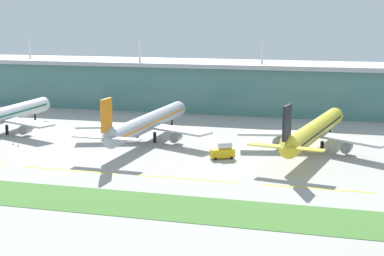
{
  "coord_description": "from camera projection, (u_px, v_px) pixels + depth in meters",
  "views": [
    {
      "loc": [
        38.19,
        -151.22,
        42.47
      ],
      "look_at": [
        -10.69,
        27.9,
        7.0
      ],
      "focal_mm": 55.3,
      "sensor_mm": 36.0,
      "label": 1
    }
  ],
  "objects": [
    {
      "name": "ground_plane",
      "position": [
        203.0,
        174.0,
        161.14
      ],
      "size": [
        600.0,
        600.0,
        0.0
      ],
      "primitive_type": "plane",
      "color": "#A8A59E"
    },
    {
      "name": "safety_cone_left_wingtip",
      "position": [
        18.0,
        145.0,
        194.49
      ],
      "size": [
        0.56,
        0.56,
        0.7
      ],
      "primitive_type": "cone",
      "color": "orange",
      "rests_on": "ground"
    },
    {
      "name": "grass_verge",
      "position": [
        170.0,
        207.0,
        132.83
      ],
      "size": [
        300.0,
        18.0,
        0.1
      ],
      "primitive_type": "cube",
      "color": "#477A33",
      "rests_on": "ground"
    },
    {
      "name": "airliner_far_middle",
      "position": [
        314.0,
        131.0,
        187.27
      ],
      "size": [
        48.06,
        70.63,
        18.9
      ],
      "color": "yellow",
      "rests_on": "ground"
    },
    {
      "name": "taxiway_stripe_mid_east",
      "position": [
        317.0,
        189.0,
        147.11
      ],
      "size": [
        28.0,
        0.7,
        0.04
      ],
      "primitive_type": "cube",
      "color": "yellow",
      "rests_on": "ground"
    },
    {
      "name": "safety_cone_nose_front",
      "position": [
        13.0,
        144.0,
        197.15
      ],
      "size": [
        0.56,
        0.56,
        0.7
      ],
      "primitive_type": "cone",
      "color": "orange",
      "rests_on": "ground"
    },
    {
      "name": "terminal_building",
      "position": [
        263.0,
        87.0,
        262.31
      ],
      "size": [
        288.0,
        34.0,
        30.98
      ],
      "color": "slate",
      "rests_on": "ground"
    },
    {
      "name": "airliner_near_middle",
      "position": [
        147.0,
        123.0,
        201.45
      ],
      "size": [
        48.75,
        72.05,
        18.9
      ],
      "color": "#ADB2BC",
      "rests_on": "ground"
    },
    {
      "name": "taxiway_stripe_centre",
      "position": [
        186.0,
        179.0,
        155.9
      ],
      "size": [
        28.0,
        0.7,
        0.04
      ],
      "primitive_type": "cube",
      "color": "yellow",
      "rests_on": "ground"
    },
    {
      "name": "fuel_truck",
      "position": [
        223.0,
        151.0,
        177.38
      ],
      "size": [
        7.55,
        5.79,
        4.95
      ],
      "color": "gold",
      "rests_on": "ground"
    },
    {
      "name": "airliner_nearest",
      "position": [
        1.0,
        116.0,
        214.62
      ],
      "size": [
        48.8,
        68.35,
        18.9
      ],
      "color": "silver",
      "rests_on": "ground"
    },
    {
      "name": "taxiway_stripe_mid_west",
      "position": [
        69.0,
        170.0,
        164.69
      ],
      "size": [
        28.0,
        0.7,
        0.04
      ],
      "primitive_type": "cube",
      "color": "yellow",
      "rests_on": "ground"
    }
  ]
}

